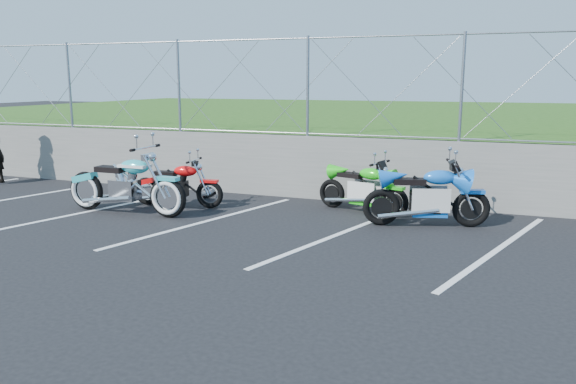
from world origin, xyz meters
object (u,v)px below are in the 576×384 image
(sportbike_blue, at_px, (428,199))
(cruiser_turquoise, at_px, (127,187))
(naked_orange, at_px, (179,186))
(sportbike_green, at_px, (363,190))

(sportbike_blue, bearing_deg, cruiser_turquoise, 174.65)
(cruiser_turquoise, xyz_separation_m, naked_orange, (0.57, 0.84, -0.11))
(cruiser_turquoise, distance_m, naked_orange, 1.03)
(cruiser_turquoise, height_order, sportbike_green, cruiser_turquoise)
(naked_orange, bearing_deg, sportbike_green, 5.89)
(sportbike_blue, bearing_deg, sportbike_green, 137.63)
(naked_orange, xyz_separation_m, sportbike_blue, (4.73, 0.14, 0.07))
(cruiser_turquoise, relative_size, sportbike_blue, 1.22)
(sportbike_green, bearing_deg, cruiser_turquoise, -142.12)
(cruiser_turquoise, height_order, naked_orange, cruiser_turquoise)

